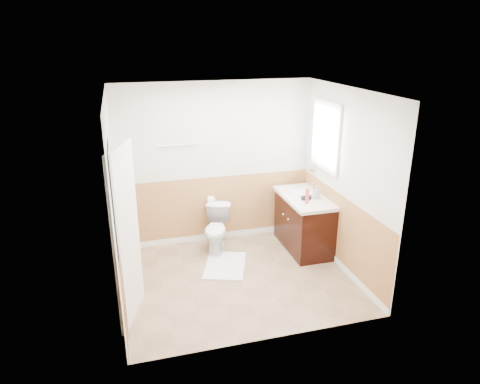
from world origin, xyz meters
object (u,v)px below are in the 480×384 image
object	(u,v)px
toilet	(217,229)
vanity_cabinet	(304,224)
bath_mat	(225,265)
soap_dispenser	(317,192)
lotion_bottle	(307,196)

from	to	relation	value
toilet	vanity_cabinet	distance (m)	1.33
bath_mat	soap_dispenser	distance (m)	1.71
bath_mat	toilet	bearing A→B (deg)	90.00
toilet	soap_dispenser	world-z (taller)	soap_dispenser
toilet	lotion_bottle	distance (m)	1.47
bath_mat	soap_dispenser	xyz separation A→B (m)	(1.42, 0.12, 0.94)
vanity_cabinet	toilet	bearing A→B (deg)	167.21
vanity_cabinet	soap_dispenser	bearing A→B (deg)	-44.94
bath_mat	lotion_bottle	size ratio (longest dim) A/B	3.64
toilet	bath_mat	bearing A→B (deg)	-70.31
bath_mat	soap_dispenser	size ratio (longest dim) A/B	4.15
bath_mat	lotion_bottle	xyz separation A→B (m)	(1.20, -0.03, 0.95)
toilet	vanity_cabinet	size ratio (longest dim) A/B	0.61
toilet	bath_mat	size ratio (longest dim) A/B	0.84
toilet	vanity_cabinet	bearing A→B (deg)	6.90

